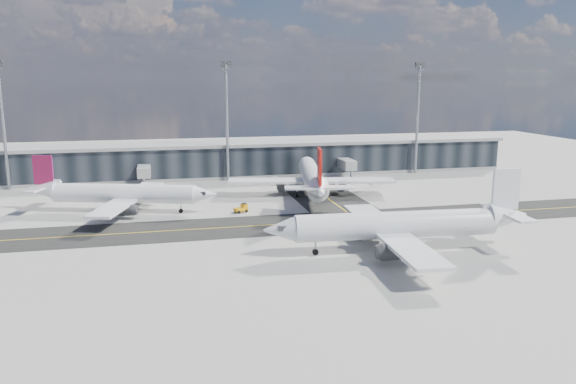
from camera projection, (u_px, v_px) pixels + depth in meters
name	position (u px, v px, depth m)	size (l,w,h in m)	color
ground	(263.00, 232.00, 92.95)	(300.00, 300.00, 0.00)	gray
taxiway_lanes	(273.00, 215.00, 104.06)	(180.00, 63.00, 0.03)	black
terminal_concourse	(225.00, 160.00, 144.61)	(152.00, 19.80, 8.80)	black
floodlight_masts	(227.00, 117.00, 135.67)	(102.50, 0.70, 28.90)	gray
airliner_af	(121.00, 194.00, 105.89)	(35.63, 30.70, 10.74)	white
airliner_redtail	(312.00, 178.00, 119.50)	(36.25, 42.27, 12.56)	white
airliner_near	(400.00, 225.00, 81.90)	(40.00, 34.11, 11.85)	silver
baggage_tug	(242.00, 208.00, 106.12)	(2.87, 2.17, 1.63)	orange
service_van	(275.00, 180.00, 135.59)	(2.66, 5.76, 1.60)	white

